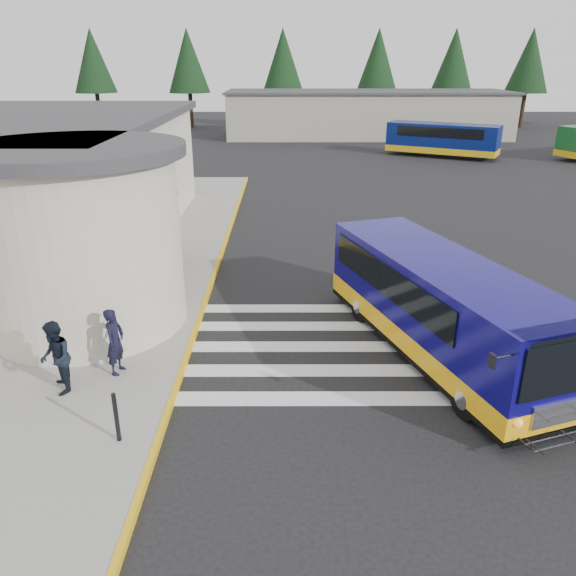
{
  "coord_description": "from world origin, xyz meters",
  "views": [
    {
      "loc": [
        -1.56,
        -13.64,
        6.88
      ],
      "look_at": [
        -1.54,
        -0.5,
        1.52
      ],
      "focal_mm": 35.0,
      "sensor_mm": 36.0,
      "label": 1
    }
  ],
  "objects_px": {
    "pedestrian_b": "(56,358)",
    "transit_bus": "(440,310)",
    "pedestrian_a": "(115,341)",
    "far_bus_a": "(443,138)",
    "bollard": "(116,417)"
  },
  "relations": [
    {
      "from": "pedestrian_b",
      "to": "transit_bus",
      "type": "bearing_deg",
      "value": 79.85
    },
    {
      "from": "far_bus_a",
      "to": "transit_bus",
      "type": "bearing_deg",
      "value": -165.99
    },
    {
      "from": "transit_bus",
      "to": "bollard",
      "type": "relative_size",
      "value": 8.51
    },
    {
      "from": "pedestrian_a",
      "to": "far_bus_a",
      "type": "distance_m",
      "value": 35.75
    },
    {
      "from": "pedestrian_b",
      "to": "bollard",
      "type": "height_order",
      "value": "pedestrian_b"
    },
    {
      "from": "pedestrian_a",
      "to": "pedestrian_b",
      "type": "relative_size",
      "value": 0.96
    },
    {
      "from": "pedestrian_a",
      "to": "pedestrian_b",
      "type": "bearing_deg",
      "value": 140.16
    },
    {
      "from": "transit_bus",
      "to": "far_bus_a",
      "type": "xyz_separation_m",
      "value": [
        7.99,
        30.92,
        0.21
      ]
    },
    {
      "from": "transit_bus",
      "to": "far_bus_a",
      "type": "height_order",
      "value": "far_bus_a"
    },
    {
      "from": "far_bus_a",
      "to": "pedestrian_a",
      "type": "bearing_deg",
      "value": -177.5
    },
    {
      "from": "transit_bus",
      "to": "pedestrian_a",
      "type": "height_order",
      "value": "transit_bus"
    },
    {
      "from": "pedestrian_a",
      "to": "far_bus_a",
      "type": "relative_size",
      "value": 0.19
    },
    {
      "from": "bollard",
      "to": "pedestrian_a",
      "type": "bearing_deg",
      "value": 105.71
    },
    {
      "from": "pedestrian_b",
      "to": "bollard",
      "type": "relative_size",
      "value": 1.59
    },
    {
      "from": "transit_bus",
      "to": "bollard",
      "type": "distance_m",
      "value": 7.93
    }
  ]
}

